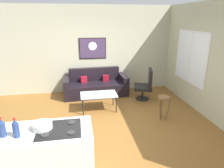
{
  "coord_description": "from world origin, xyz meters",
  "views": [
    {
      "loc": [
        -0.52,
        -4.08,
        2.4
      ],
      "look_at": [
        0.36,
        0.9,
        0.7
      ],
      "focal_mm": 31.67,
      "sensor_mm": 36.0,
      "label": 1
    }
  ],
  "objects_px": {
    "armchair": "(146,85)",
    "bar_stool": "(164,102)",
    "coffee_table": "(99,96)",
    "soda_bottle_2": "(16,128)",
    "soda_bottle": "(2,128)",
    "mixing_bowl": "(43,126)",
    "couch": "(96,86)",
    "wall_painting": "(93,48)"
  },
  "relations": [
    {
      "from": "soda_bottle_2",
      "to": "couch",
      "type": "bearing_deg",
      "value": 69.37
    },
    {
      "from": "bar_stool",
      "to": "wall_painting",
      "type": "xyz_separation_m",
      "value": [
        -1.5,
        2.35,
        1.0
      ]
    },
    {
      "from": "coffee_table",
      "to": "bar_stool",
      "type": "bearing_deg",
      "value": -27.89
    },
    {
      "from": "soda_bottle",
      "to": "soda_bottle_2",
      "type": "distance_m",
      "value": 0.19
    },
    {
      "from": "coffee_table",
      "to": "soda_bottle_2",
      "type": "xyz_separation_m",
      "value": [
        -1.35,
        -2.48,
        0.62
      ]
    },
    {
      "from": "couch",
      "to": "wall_painting",
      "type": "xyz_separation_m",
      "value": [
        -0.03,
        0.4,
        1.17
      ]
    },
    {
      "from": "bar_stool",
      "to": "soda_bottle_2",
      "type": "bearing_deg",
      "value": -149.31
    },
    {
      "from": "mixing_bowl",
      "to": "soda_bottle_2",
      "type": "bearing_deg",
      "value": -155.63
    },
    {
      "from": "bar_stool",
      "to": "mixing_bowl",
      "type": "relative_size",
      "value": 2.22
    },
    {
      "from": "bar_stool",
      "to": "soda_bottle",
      "type": "height_order",
      "value": "soda_bottle"
    },
    {
      "from": "soda_bottle",
      "to": "couch",
      "type": "bearing_deg",
      "value": 66.67
    },
    {
      "from": "soda_bottle_2",
      "to": "armchair",
      "type": "bearing_deg",
      "value": 46.44
    },
    {
      "from": "coffee_table",
      "to": "soda_bottle_2",
      "type": "distance_m",
      "value": 2.89
    },
    {
      "from": "coffee_table",
      "to": "couch",
      "type": "bearing_deg",
      "value": 88.81
    },
    {
      "from": "coffee_table",
      "to": "soda_bottle",
      "type": "xyz_separation_m",
      "value": [
        -1.53,
        -2.44,
        0.62
      ]
    },
    {
      "from": "couch",
      "to": "armchair",
      "type": "distance_m",
      "value": 1.61
    },
    {
      "from": "bar_stool",
      "to": "wall_painting",
      "type": "distance_m",
      "value": 2.96
    },
    {
      "from": "bar_stool",
      "to": "soda_bottle_2",
      "type": "xyz_separation_m",
      "value": [
        -2.84,
        -1.69,
        0.58
      ]
    },
    {
      "from": "armchair",
      "to": "bar_stool",
      "type": "bearing_deg",
      "value": -89.28
    },
    {
      "from": "coffee_table",
      "to": "mixing_bowl",
      "type": "xyz_separation_m",
      "value": [
        -1.04,
        -2.34,
        0.54
      ]
    },
    {
      "from": "coffee_table",
      "to": "bar_stool",
      "type": "xyz_separation_m",
      "value": [
        1.5,
        -0.79,
        0.04
      ]
    },
    {
      "from": "wall_painting",
      "to": "soda_bottle",
      "type": "bearing_deg",
      "value": -110.87
    },
    {
      "from": "bar_stool",
      "to": "coffee_table",
      "type": "bearing_deg",
      "value": 152.11
    },
    {
      "from": "bar_stool",
      "to": "armchair",
      "type": "bearing_deg",
      "value": 90.72
    },
    {
      "from": "armchair",
      "to": "bar_stool",
      "type": "relative_size",
      "value": 1.58
    },
    {
      "from": "couch",
      "to": "mixing_bowl",
      "type": "xyz_separation_m",
      "value": [
        -1.07,
        -3.5,
        0.67
      ]
    },
    {
      "from": "soda_bottle_2",
      "to": "mixing_bowl",
      "type": "relative_size",
      "value": 1.02
    },
    {
      "from": "soda_bottle_2",
      "to": "mixing_bowl",
      "type": "bearing_deg",
      "value": 24.37
    },
    {
      "from": "couch",
      "to": "bar_stool",
      "type": "relative_size",
      "value": 3.4
    },
    {
      "from": "bar_stool",
      "to": "mixing_bowl",
      "type": "distance_m",
      "value": 3.02
    },
    {
      "from": "bar_stool",
      "to": "wall_painting",
      "type": "height_order",
      "value": "wall_painting"
    },
    {
      "from": "couch",
      "to": "bar_stool",
      "type": "height_order",
      "value": "couch"
    },
    {
      "from": "coffee_table",
      "to": "bar_stool",
      "type": "relative_size",
      "value": 1.6
    },
    {
      "from": "coffee_table",
      "to": "soda_bottle_2",
      "type": "height_order",
      "value": "soda_bottle_2"
    },
    {
      "from": "soda_bottle",
      "to": "mixing_bowl",
      "type": "xyz_separation_m",
      "value": [
        0.48,
        0.09,
        -0.08
      ]
    },
    {
      "from": "armchair",
      "to": "soda_bottle_2",
      "type": "relative_size",
      "value": 3.46
    },
    {
      "from": "soda_bottle_2",
      "to": "wall_painting",
      "type": "relative_size",
      "value": 0.32
    },
    {
      "from": "couch",
      "to": "soda_bottle_2",
      "type": "height_order",
      "value": "soda_bottle_2"
    },
    {
      "from": "coffee_table",
      "to": "wall_painting",
      "type": "relative_size",
      "value": 1.1
    },
    {
      "from": "armchair",
      "to": "mixing_bowl",
      "type": "distance_m",
      "value": 3.83
    },
    {
      "from": "armchair",
      "to": "wall_painting",
      "type": "height_order",
      "value": "wall_painting"
    },
    {
      "from": "coffee_table",
      "to": "mixing_bowl",
      "type": "height_order",
      "value": "mixing_bowl"
    }
  ]
}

